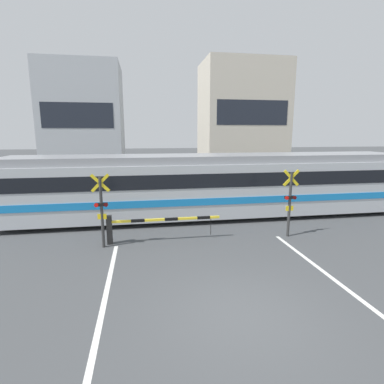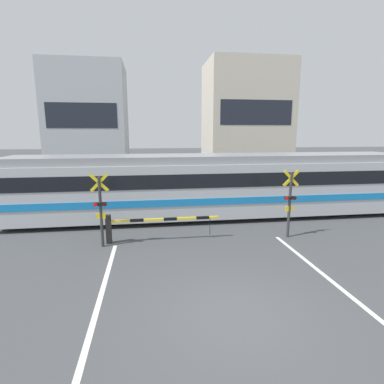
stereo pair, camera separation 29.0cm
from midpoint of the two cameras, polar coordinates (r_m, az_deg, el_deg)
The scene contains 13 objects.
ground_plane at distance 7.61m, azimuth 9.46°, elevation -22.44°, with size 160.00×160.00×0.00m, color #444749.
rail_track_near at distance 14.55m, azimuth 0.13°, elevation -5.45°, with size 50.00×0.10×0.08m.
rail_track_far at distance 15.92m, azimuth -0.63°, elevation -3.99°, with size 50.00×0.10×0.08m.
road_stripe_left at distance 7.84m, azimuth -16.91°, elevation -21.67°, with size 0.14×9.01×0.01m.
road_stripe_right at distance 9.38m, azimuth 28.51°, elevation -16.82°, with size 0.14×9.01×0.01m.
commuter_train at distance 15.11m, azimuth 4.68°, elevation 1.55°, with size 19.74×3.05×3.15m.
crossing_barrier_near at distance 11.85m, azimuth -9.15°, elevation -6.01°, with size 4.42×0.20×1.13m.
crossing_barrier_far at distance 18.40m, azimuth 5.47°, elevation 0.23°, with size 4.42×0.20×1.13m.
crossing_signal_left at distance 11.45m, azimuth -16.32°, elevation -2.79°, with size 0.68×0.15×2.78m.
crossing_signal_right at distance 12.71m, azimuth 18.75°, elevation -1.59°, with size 0.68×0.15×2.78m.
pedestrian at distance 20.13m, azimuth -3.35°, elevation 2.10°, with size 0.38×0.23×1.79m.
building_left_of_street at distance 29.79m, azimuth -18.77°, elevation 12.34°, with size 6.77×5.90×10.24m.
building_right_of_street at distance 30.95m, azimuth 10.50°, elevation 13.32°, with size 7.89×5.90×10.94m.
Camera 2 is at (-1.91, -6.04, 4.19)m, focal length 28.00 mm.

